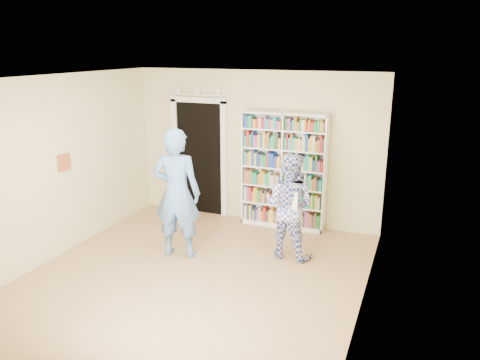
% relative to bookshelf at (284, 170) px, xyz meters
% --- Properties ---
extents(floor, '(5.00, 5.00, 0.00)m').
position_rel_bookshelf_xyz_m(floor, '(-0.58, -2.34, -1.02)').
color(floor, '#A27A4E').
rests_on(floor, ground).
extents(ceiling, '(5.00, 5.00, 0.00)m').
position_rel_bookshelf_xyz_m(ceiling, '(-0.58, -2.34, 1.68)').
color(ceiling, white).
rests_on(ceiling, wall_back).
extents(wall_back, '(4.50, 0.00, 4.50)m').
position_rel_bookshelf_xyz_m(wall_back, '(-0.58, 0.16, 0.33)').
color(wall_back, beige).
rests_on(wall_back, floor).
extents(wall_left, '(0.00, 5.00, 5.00)m').
position_rel_bookshelf_xyz_m(wall_left, '(-2.83, -2.34, 0.33)').
color(wall_left, beige).
rests_on(wall_left, floor).
extents(wall_right, '(0.00, 5.00, 5.00)m').
position_rel_bookshelf_xyz_m(wall_right, '(1.67, -2.34, 0.33)').
color(wall_right, beige).
rests_on(wall_right, floor).
extents(bookshelf, '(1.47, 0.28, 2.02)m').
position_rel_bookshelf_xyz_m(bookshelf, '(0.00, 0.00, 0.00)').
color(bookshelf, white).
rests_on(bookshelf, floor).
extents(doorway, '(1.10, 0.08, 2.43)m').
position_rel_bookshelf_xyz_m(doorway, '(-1.68, 0.13, 0.16)').
color(doorway, black).
rests_on(doorway, floor).
extents(wall_art, '(0.03, 0.25, 0.25)m').
position_rel_bookshelf_xyz_m(wall_art, '(-2.81, -2.14, 0.38)').
color(wall_art, brown).
rests_on(wall_art, wall_left).
extents(man_blue, '(0.79, 0.60, 1.97)m').
position_rel_bookshelf_xyz_m(man_blue, '(-1.13, -1.73, -0.04)').
color(man_blue, '#5480BB').
rests_on(man_blue, floor).
extents(man_plaid, '(0.86, 0.71, 1.61)m').
position_rel_bookshelf_xyz_m(man_plaid, '(0.43, -1.15, -0.22)').
color(man_plaid, '#303795').
rests_on(man_plaid, floor).
extents(paper_sheet, '(0.20, 0.01, 0.28)m').
position_rel_bookshelf_xyz_m(paper_sheet, '(0.51, -1.36, -0.07)').
color(paper_sheet, white).
rests_on(paper_sheet, man_plaid).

